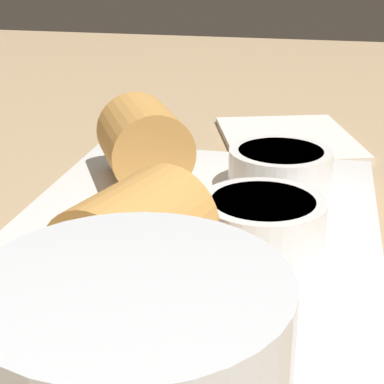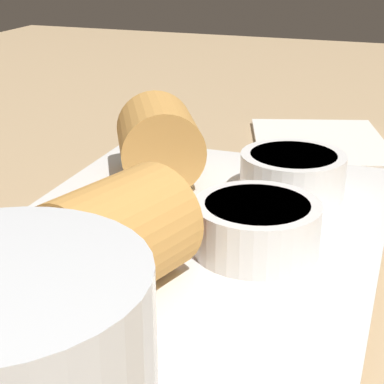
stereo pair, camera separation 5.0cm
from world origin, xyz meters
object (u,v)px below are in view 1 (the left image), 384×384
dipping_bowl_near (262,221)px  napkin (288,138)px  serving_plate (192,237)px  dipping_bowl_far (280,168)px

dipping_bowl_near → napkin: (-26.79, -0.27, -2.91)cm
serving_plate → dipping_bowl_far: bearing=147.3°
serving_plate → dipping_bowl_far: size_ratio=4.13×
serving_plate → napkin: serving_plate is taller
dipping_bowl_near → dipping_bowl_far: same height
dipping_bowl_near → serving_plate: bearing=-111.3°
dipping_bowl_near → napkin: 26.95cm
serving_plate → dipping_bowl_near: 5.71cm
serving_plate → dipping_bowl_near: size_ratio=4.13×
serving_plate → dipping_bowl_far: (-7.87, 5.05, 2.45)cm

